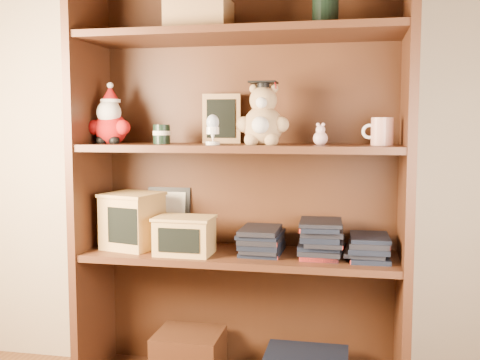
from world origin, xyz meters
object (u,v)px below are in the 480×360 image
object	(u,v)px
grad_teddy_bear	(263,120)
teacher_mug	(381,131)
treats_box	(132,220)
bookcase	(242,190)

from	to	relation	value
grad_teddy_bear	teacher_mug	world-z (taller)	grad_teddy_bear
grad_teddy_bear	treats_box	xyz separation A→B (m)	(-0.51, 0.01, -0.38)
bookcase	grad_teddy_bear	world-z (taller)	bookcase
bookcase	teacher_mug	distance (m)	0.55
bookcase	teacher_mug	size ratio (longest dim) A/B	14.85
teacher_mug	treats_box	bearing A→B (deg)	-179.94
bookcase	treats_box	bearing A→B (deg)	-172.97
bookcase	teacher_mug	world-z (taller)	bookcase
teacher_mug	treats_box	size ratio (longest dim) A/B	0.46
grad_teddy_bear	treats_box	size ratio (longest dim) A/B	0.99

